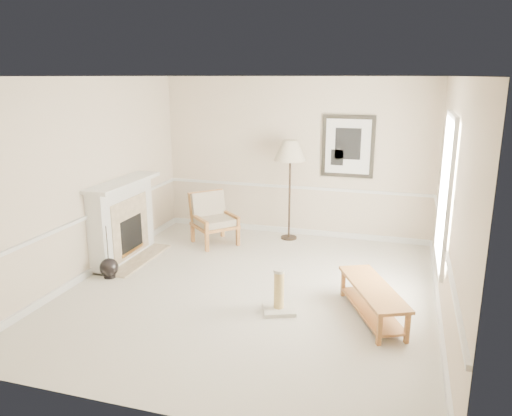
{
  "coord_description": "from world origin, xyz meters",
  "views": [
    {
      "loc": [
        1.94,
        -6.15,
        2.91
      ],
      "look_at": [
        -0.14,
        0.7,
        1.0
      ],
      "focal_mm": 35.0,
      "sensor_mm": 36.0,
      "label": 1
    }
  ],
  "objects": [
    {
      "name": "ground",
      "position": [
        0.0,
        0.0,
        0.0
      ],
      "size": [
        5.5,
        5.5,
        0.0
      ],
      "primitive_type": "plane",
      "color": "silver",
      "rests_on": "ground"
    },
    {
      "name": "room",
      "position": [
        0.14,
        0.08,
        1.87
      ],
      "size": [
        5.04,
        5.54,
        2.92
      ],
      "color": "beige",
      "rests_on": "ground"
    },
    {
      "name": "fireplace",
      "position": [
        -2.34,
        0.6,
        0.64
      ],
      "size": [
        0.64,
        1.64,
        1.31
      ],
      "color": "white",
      "rests_on": "ground"
    },
    {
      "name": "floor_vase",
      "position": [
        -2.15,
        -0.17,
        0.15
      ],
      "size": [
        0.28,
        0.28,
        0.81
      ],
      "rotation": [
        0.0,
        0.0,
        0.06
      ],
      "color": "black",
      "rests_on": "ground"
    },
    {
      "name": "armchair",
      "position": [
        -1.29,
        1.8,
        0.49
      ],
      "size": [
        1.0,
        0.99,
        0.91
      ],
      "rotation": [
        0.0,
        0.0,
        0.83
      ],
      "color": "#9B6132",
      "rests_on": "ground"
    },
    {
      "name": "floor_lamp",
      "position": [
        -0.02,
        2.4,
        1.58
      ],
      "size": [
        0.7,
        0.7,
        1.81
      ],
      "rotation": [
        0.0,
        0.0,
        0.28
      ],
      "color": "black",
      "rests_on": "ground"
    },
    {
      "name": "bench",
      "position": [
        1.68,
        -0.32,
        0.27
      ],
      "size": [
        0.99,
        1.48,
        0.41
      ],
      "rotation": [
        0.0,
        0.0,
        0.43
      ],
      "color": "#9B6132",
      "rests_on": "ground"
    },
    {
      "name": "scratching_post",
      "position": [
        0.53,
        -0.5,
        0.18
      ],
      "size": [
        0.52,
        0.52,
        0.57
      ],
      "rotation": [
        0.0,
        0.0,
        0.37
      ],
      "color": "beige",
      "rests_on": "ground"
    }
  ]
}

